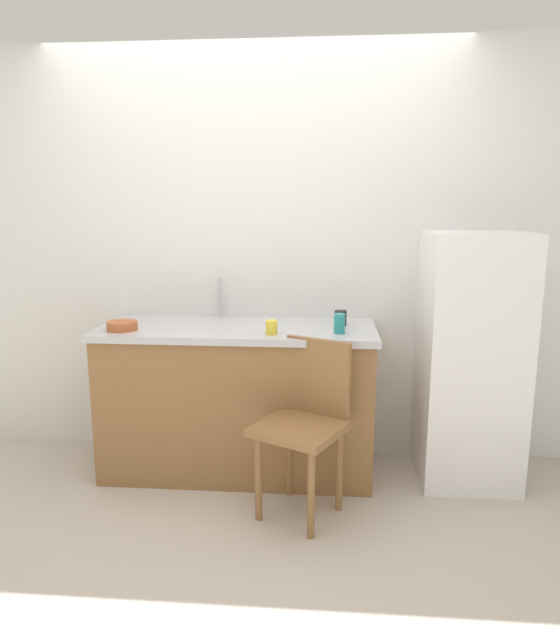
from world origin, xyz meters
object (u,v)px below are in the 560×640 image
refrigerator (470,358)px  chair (306,419)px  terracotta_bowl (122,326)px  cup_teal (339,324)px  cup_black (340,318)px  cup_yellow (272,327)px

refrigerator → chair: 1.04m
terracotta_bowl → cup_teal: bearing=0.6°
refrigerator → cup_black: size_ratio=16.08×
terracotta_bowl → cup_black: cup_black is taller
refrigerator → terracotta_bowl: bearing=-175.0°
terracotta_bowl → chair: bearing=-15.7°
cup_teal → cup_black: (0.01, 0.21, -0.01)m
cup_black → terracotta_bowl: bearing=-169.8°
chair → cup_teal: cup_teal is taller
chair → cup_black: cup_black is taller
chair → cup_black: size_ratio=10.08×
chair → cup_black: 0.69m
refrigerator → cup_yellow: 1.15m
chair → cup_teal: (0.17, 0.31, 0.43)m
refrigerator → chair: size_ratio=1.59×
refrigerator → cup_teal: bearing=-168.0°
cup_yellow → terracotta_bowl: bearing=177.3°
chair → cup_black: bearing=98.2°
cup_yellow → refrigerator: bearing=10.8°
cup_yellow → cup_teal: 0.37m
cup_black → cup_teal: bearing=-93.0°
cup_teal → refrigerator: bearing=12.0°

